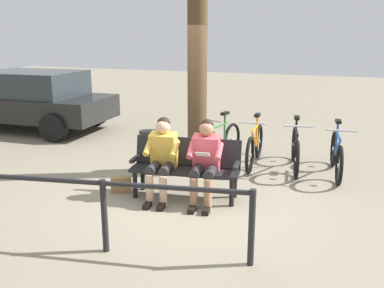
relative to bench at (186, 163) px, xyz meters
The scene contains 13 objects.
ground_plane 0.59m from the bench, 118.94° to the left, with size 40.00×40.00×0.00m, color gray.
bench is the anchor object (origin of this frame).
person_reading 0.39m from the bench, 160.11° to the left, with size 0.53×0.80×1.20m.
person_companion 0.39m from the bench, 34.42° to the left, with size 0.53×0.80×1.20m.
handbag 1.09m from the bench, 12.06° to the left, with size 0.30×0.14×0.24m, color olive.
tree_trunk 1.91m from the bench, 78.77° to the right, with size 0.33×0.33×4.14m, color #4C3823.
litter_bin 1.32m from the bench, 39.40° to the right, with size 0.34×0.34×0.73m.
bicycle_silver 2.73m from the bench, 139.53° to the right, with size 0.48×1.68×0.94m.
bicycle_purple 2.31m from the bench, 126.51° to the right, with size 0.48×1.67×0.94m.
bicycle_blue 1.96m from the bench, 109.07° to the right, with size 0.48×1.68×0.94m.
bicycle_black 1.82m from the bench, 89.46° to the right, with size 0.51×1.66×0.94m.
railing_fence 1.89m from the bench, 82.67° to the left, with size 3.24×0.63×0.85m.
parked_car 6.02m from the bench, 28.11° to the right, with size 4.28×2.17×1.47m.
Camera 1 is at (-2.01, 5.27, 2.38)m, focal length 39.21 mm.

